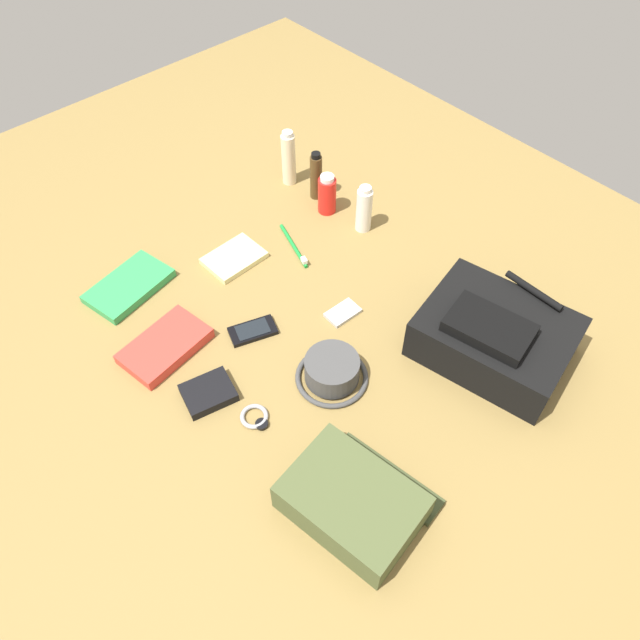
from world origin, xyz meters
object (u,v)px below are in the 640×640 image
toothpaste_tube (364,209)px  wallet (208,393)px  paperback_novel (129,286)px  notepad (234,258)px  lotion_bottle (289,158)px  toiletry_pouch (354,501)px  toothbrush (295,248)px  bucket_hat (332,371)px  media_player (343,313)px  wristwatch (255,417)px  backpack (494,336)px  travel_guidebook (165,346)px  cell_phone (253,331)px  cologne_bottle (316,176)px  sunscreen_spray (327,194)px

toothpaste_tube → wallet: toothpaste_tube is taller
paperback_novel → notepad: (0.10, 0.26, -0.00)m
lotion_bottle → toothpaste_tube: bearing=3.3°
lotion_bottle → toiletry_pouch: bearing=-33.6°
toiletry_pouch → toothbrush: (-0.63, 0.39, -0.03)m
notepad → wallet: bearing=-46.3°
lotion_bottle → wallet: 0.78m
toiletry_pouch → bucket_hat: size_ratio=1.66×
bucket_hat → media_player: bucket_hat is taller
bucket_hat → toiletry_pouch: bearing=-35.4°
media_player → wristwatch: size_ratio=1.21×
backpack → travel_guidebook: size_ratio=1.73×
toothpaste_tube → cell_phone: bearing=-79.4°
lotion_bottle → notepad: 0.37m
cologne_bottle → wristwatch: size_ratio=2.12×
toothpaste_tube → paperback_novel: size_ratio=0.62×
backpack → toiletry_pouch: 0.51m
bucket_hat → toothpaste_tube: toothpaste_tube is taller
sunscreen_spray → toothbrush: sunscreen_spray is taller
toiletry_pouch → paperback_novel: 0.81m
paperback_novel → toothbrush: 0.45m
wristwatch → toothbrush: size_ratio=0.41×
toiletry_pouch → lotion_bottle: 1.04m
bucket_hat → wallet: (-0.15, -0.24, -0.02)m
lotion_bottle → toothbrush: lotion_bottle is taller
bucket_hat → sunscreen_spray: (-0.44, 0.39, 0.03)m
sunscreen_spray → travel_guidebook: (0.11, -0.62, -0.04)m
toothbrush → bucket_hat: bearing=-29.6°
cologne_bottle → toiletry_pouch: bearing=-37.8°
cell_phone → sunscreen_spray: bearing=115.5°
lotion_bottle → paperback_novel: size_ratio=0.75×
backpack → sunscreen_spray: 0.64m
sunscreen_spray → paperback_novel: 0.60m
media_player → wristwatch: (0.08, -0.35, 0.00)m
sunscreen_spray → cell_phone: bearing=-64.5°
backpack → cell_phone: size_ratio=3.02×
backpack → travel_guidebook: bearing=-132.9°
lotion_bottle → cell_phone: 0.59m
media_player → toothbrush: bearing=166.2°
sunscreen_spray → cell_phone: 0.49m
bucket_hat → paperback_novel: size_ratio=0.73×
backpack → bucket_hat: (-0.20, -0.33, -0.03)m
toothbrush → cologne_bottle: bearing=123.4°
toothpaste_tube → cell_phone: toothpaste_tube is taller
toothbrush → notepad: (-0.08, -0.15, 0.00)m
toothpaste_tube → bucket_hat: bearing=-52.8°
toiletry_pouch → toothpaste_tube: toothpaste_tube is taller
travel_guidebook → wristwatch: (0.29, 0.04, -0.01)m
bucket_hat → wallet: size_ratio=1.52×
toiletry_pouch → wristwatch: 0.29m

